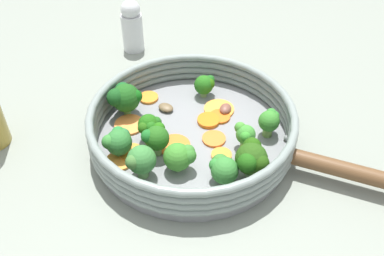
# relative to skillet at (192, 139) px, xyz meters

# --- Properties ---
(ground_plane) EXTENTS (4.00, 4.00, 0.00)m
(ground_plane) POSITION_rel_skillet_xyz_m (0.00, 0.00, -0.01)
(ground_plane) COLOR gray
(skillet) EXTENTS (0.29, 0.29, 0.02)m
(skillet) POSITION_rel_skillet_xyz_m (0.00, 0.00, 0.00)
(skillet) COLOR gray
(skillet) RESTS_ON ground_plane
(skillet_rim_wall) EXTENTS (0.30, 0.30, 0.05)m
(skillet_rim_wall) POSITION_rel_skillet_xyz_m (0.00, 0.00, 0.03)
(skillet_rim_wall) COLOR gray
(skillet_rim_wall) RESTS_ON skillet
(skillet_handle) EXTENTS (0.19, 0.04, 0.02)m
(skillet_handle) POSITION_rel_skillet_xyz_m (-0.24, 0.02, 0.02)
(skillet_handle) COLOR brown
(skillet_handle) RESTS_ON skillet
(skillet_rivet_left) EXTENTS (0.01, 0.01, 0.01)m
(skillet_rivet_left) POSITION_rel_skillet_xyz_m (-0.13, 0.05, 0.01)
(skillet_rivet_left) COLOR gray
(skillet_rivet_left) RESTS_ON skillet
(skillet_rivet_right) EXTENTS (0.01, 0.01, 0.01)m
(skillet_rivet_right) POSITION_rel_skillet_xyz_m (-0.14, -0.03, 0.01)
(skillet_rivet_right) COLOR gray
(skillet_rivet_right) RESTS_ON skillet
(carrot_slice_0) EXTENTS (0.06, 0.06, 0.00)m
(carrot_slice_0) POSITION_rel_skillet_xyz_m (0.02, 0.03, 0.01)
(carrot_slice_0) COLOR orange
(carrot_slice_0) RESTS_ON skillet
(carrot_slice_1) EXTENTS (0.05, 0.05, 0.00)m
(carrot_slice_1) POSITION_rel_skillet_xyz_m (-0.03, 0.00, 0.01)
(carrot_slice_1) COLOR orange
(carrot_slice_1) RESTS_ON skillet
(carrot_slice_2) EXTENTS (0.06, 0.06, 0.00)m
(carrot_slice_2) POSITION_rel_skillet_xyz_m (-0.03, -0.07, 0.01)
(carrot_slice_2) COLOR orange
(carrot_slice_2) RESTS_ON skillet
(carrot_slice_3) EXTENTS (0.04, 0.04, 0.00)m
(carrot_slice_3) POSITION_rel_skillet_xyz_m (0.09, -0.07, 0.01)
(carrot_slice_3) COLOR orange
(carrot_slice_3) RESTS_ON skillet
(carrot_slice_4) EXTENTS (0.06, 0.06, 0.00)m
(carrot_slice_4) POSITION_rel_skillet_xyz_m (0.10, 0.01, 0.01)
(carrot_slice_4) COLOR #F98A3E
(carrot_slice_4) RESTS_ON skillet
(carrot_slice_5) EXTENTS (0.04, 0.04, 0.00)m
(carrot_slice_5) POSITION_rel_skillet_xyz_m (-0.05, 0.03, 0.01)
(carrot_slice_5) COLOR orange
(carrot_slice_5) RESTS_ON skillet
(carrot_slice_6) EXTENTS (0.05, 0.05, 0.01)m
(carrot_slice_6) POSITION_rel_skillet_xyz_m (-0.02, -0.04, 0.01)
(carrot_slice_6) COLOR orange
(carrot_slice_6) RESTS_ON skillet
(carrot_slice_7) EXTENTS (0.04, 0.04, 0.00)m
(carrot_slice_7) POSITION_rel_skillet_xyz_m (0.08, 0.08, 0.01)
(carrot_slice_7) COLOR #F8983C
(carrot_slice_7) RESTS_ON skillet
(carrot_slice_8) EXTENTS (0.05, 0.05, 0.01)m
(carrot_slice_8) POSITION_rel_skillet_xyz_m (0.07, 0.06, 0.01)
(carrot_slice_8) COLOR orange
(carrot_slice_8) RESTS_ON skillet
(carrot_slice_9) EXTENTS (0.04, 0.04, 0.00)m
(carrot_slice_9) POSITION_rel_skillet_xyz_m (-0.03, -0.05, 0.01)
(carrot_slice_9) COLOR orange
(carrot_slice_9) RESTS_ON skillet
(broccoli_floret_0) EXTENTS (0.04, 0.04, 0.04)m
(broccoli_floret_0) POSITION_rel_skillet_xyz_m (0.09, 0.07, 0.03)
(broccoli_floret_0) COLOR #678947
(broccoli_floret_0) RESTS_ON skillet
(broccoli_floret_1) EXTENTS (0.03, 0.03, 0.04)m
(broccoli_floret_1) POSITION_rel_skillet_xyz_m (-0.08, 0.01, 0.03)
(broccoli_floret_1) COLOR #6DA74C
(broccoli_floret_1) RESTS_ON skillet
(broccoli_floret_2) EXTENTS (0.04, 0.04, 0.05)m
(broccoli_floret_2) POSITION_rel_skillet_xyz_m (0.04, 0.05, 0.04)
(broccoli_floret_2) COLOR #709253
(broccoli_floret_2) RESTS_ON skillet
(broccoli_floret_3) EXTENTS (0.04, 0.03, 0.04)m
(broccoli_floret_3) POSITION_rel_skillet_xyz_m (0.01, -0.10, 0.03)
(broccoli_floret_3) COLOR #85A65F
(broccoli_floret_3) RESTS_ON skillet
(broccoli_floret_4) EXTENTS (0.03, 0.04, 0.04)m
(broccoli_floret_4) POSITION_rel_skillet_xyz_m (0.06, 0.03, 0.04)
(broccoli_floret_4) COLOR #699148
(broccoli_floret_4) RESTS_ON skillet
(broccoli_floret_5) EXTENTS (0.04, 0.04, 0.04)m
(broccoli_floret_5) POSITION_rel_skillet_xyz_m (-0.00, 0.07, 0.03)
(broccoli_floret_5) COLOR #80A969
(broccoli_floret_5) RESTS_ON skillet
(broccoli_floret_6) EXTENTS (0.04, 0.04, 0.05)m
(broccoli_floret_6) POSITION_rel_skillet_xyz_m (0.04, 0.10, 0.04)
(broccoli_floret_6) COLOR #5E9550
(broccoli_floret_6) RESTS_ON skillet
(broccoli_floret_7) EXTENTS (0.05, 0.05, 0.05)m
(broccoli_floret_7) POSITION_rel_skillet_xyz_m (0.11, -0.02, 0.04)
(broccoli_floret_7) COLOR #6CA157
(broccoli_floret_7) RESTS_ON skillet
(broccoli_floret_8) EXTENTS (0.03, 0.03, 0.04)m
(broccoli_floret_8) POSITION_rel_skillet_xyz_m (-0.11, -0.03, 0.03)
(broccoli_floret_8) COLOR #6F9745
(broccoli_floret_8) RESTS_ON skillet
(broccoli_floret_9) EXTENTS (0.05, 0.06, 0.05)m
(broccoli_floret_9) POSITION_rel_skillet_xyz_m (-0.10, 0.05, 0.04)
(broccoli_floret_9) COLOR #70975C
(broccoli_floret_9) RESTS_ON skillet
(broccoli_floret_10) EXTENTS (0.04, 0.04, 0.04)m
(broccoli_floret_10) POSITION_rel_skillet_xyz_m (-0.06, 0.07, 0.03)
(broccoli_floret_10) COLOR #6EA55F
(broccoli_floret_10) RESTS_ON skillet
(mushroom_piece_0) EXTENTS (0.02, 0.02, 0.01)m
(mushroom_piece_0) POSITION_rel_skillet_xyz_m (-0.04, -0.07, 0.01)
(mushroom_piece_0) COLOR brown
(mushroom_piece_0) RESTS_ON skillet
(mushroom_piece_1) EXTENTS (0.03, 0.03, 0.01)m
(mushroom_piece_1) POSITION_rel_skillet_xyz_m (0.06, -0.05, 0.01)
(mushroom_piece_1) COLOR brown
(mushroom_piece_1) RESTS_ON skillet
(salt_shaker) EXTENTS (0.04, 0.04, 0.10)m
(salt_shaker) POSITION_rel_skillet_xyz_m (0.18, -0.22, 0.04)
(salt_shaker) COLOR silver
(salt_shaker) RESTS_ON ground_plane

